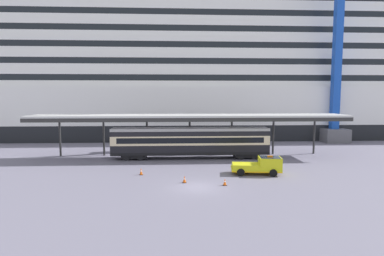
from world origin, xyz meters
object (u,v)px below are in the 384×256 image
at_px(cruise_ship, 244,73).
at_px(traffic_cone_mid, 184,179).
at_px(traffic_cone_near, 141,171).
at_px(quay_bollard, 268,169).
at_px(service_truck, 261,165).
at_px(train_carriage, 190,141).
at_px(traffic_cone_far, 225,182).
at_px(dockside_crane, 341,52).

xyz_separation_m(cruise_ship, traffic_cone_mid, (-14.76, -42.16, -13.35)).
distance_m(traffic_cone_near, quay_bollard, 13.56).
distance_m(cruise_ship, service_truck, 41.80).
bearing_deg(traffic_cone_near, train_carriage, 56.82).
xyz_separation_m(traffic_cone_far, quay_bollard, (5.32, 4.31, 0.19)).
bearing_deg(train_carriage, cruise_ship, 65.75).
bearing_deg(quay_bollard, traffic_cone_near, 179.62).
bearing_deg(quay_bollard, traffic_cone_far, -140.99).
relative_size(traffic_cone_near, dockside_crane, 0.01).
relative_size(cruise_ship, dockside_crane, 3.23).
bearing_deg(traffic_cone_near, service_truck, -1.81).
distance_m(service_truck, dockside_crane, 34.45).
xyz_separation_m(traffic_cone_near, dockside_crane, (33.14, 22.78, 15.87)).
bearing_deg(traffic_cone_near, traffic_cone_far, -28.09).
relative_size(traffic_cone_mid, quay_bollard, 0.70).
distance_m(cruise_ship, traffic_cone_mid, 46.62).
relative_size(service_truck, traffic_cone_mid, 8.09).
bearing_deg(traffic_cone_mid, cruise_ship, 70.70).
distance_m(dockside_crane, quay_bollard, 33.96).
height_order(dockside_crane, quay_bollard, dockside_crane).
bearing_deg(service_truck, traffic_cone_mid, -160.70).
bearing_deg(train_carriage, dockside_crane, 27.25).
height_order(train_carriage, quay_bollard, train_carriage).
bearing_deg(traffic_cone_far, traffic_cone_mid, 163.32).
distance_m(service_truck, traffic_cone_far, 6.04).
bearing_deg(traffic_cone_near, cruise_ship, 63.64).
bearing_deg(traffic_cone_mid, traffic_cone_near, 143.96).
relative_size(service_truck, traffic_cone_far, 8.15).
relative_size(service_truck, traffic_cone_near, 7.38).
bearing_deg(cruise_ship, dockside_crane, -49.24).
bearing_deg(train_carriage, service_truck, -51.82).
height_order(traffic_cone_near, traffic_cone_mid, traffic_cone_near).
distance_m(cruise_ship, quay_bollard, 41.53).
height_order(traffic_cone_mid, traffic_cone_far, traffic_cone_mid).
relative_size(dockside_crane, quay_bollard, 57.71).
distance_m(train_carriage, traffic_cone_mid, 12.10).
bearing_deg(traffic_cone_near, dockside_crane, 34.50).
xyz_separation_m(traffic_cone_mid, traffic_cone_far, (3.73, -1.12, -0.00)).
distance_m(traffic_cone_near, dockside_crane, 43.23).
distance_m(traffic_cone_far, dockside_crane, 40.15).
relative_size(cruise_ship, traffic_cone_near, 243.33).
bearing_deg(cruise_ship, quay_bollard, -98.34).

